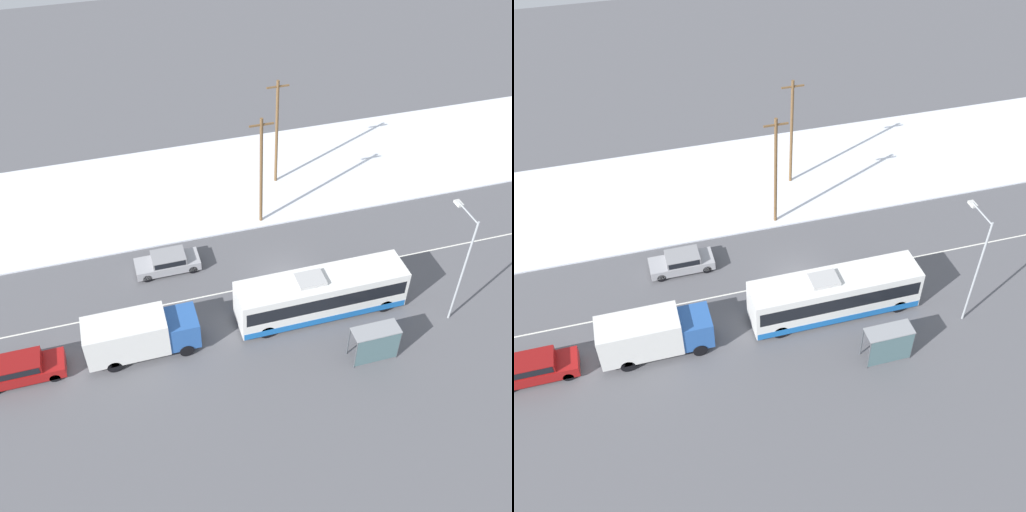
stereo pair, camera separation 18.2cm
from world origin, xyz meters
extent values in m
plane|color=#56565B|center=(0.00, 0.00, 0.00)|extent=(120.00, 120.00, 0.00)
cube|color=silver|center=(0.00, 12.63, 0.06)|extent=(80.00, 13.20, 0.12)
cube|color=silver|center=(0.00, 0.00, 0.00)|extent=(60.00, 0.12, 0.00)
cube|color=white|center=(1.26, -3.44, 1.67)|extent=(11.14, 2.55, 2.79)
cube|color=black|center=(1.26, -3.44, 2.00)|extent=(10.69, 2.57, 1.06)
cube|color=blue|center=(1.26, -3.44, 0.53)|extent=(11.02, 2.57, 0.50)
cube|color=#B2B2B2|center=(0.43, -3.44, 3.18)|extent=(1.80, 1.40, 0.24)
cylinder|color=black|center=(5.43, -4.57, 0.50)|extent=(1.00, 0.28, 1.00)
cylinder|color=black|center=(5.43, -2.30, 0.50)|extent=(1.00, 0.28, 1.00)
cylinder|color=black|center=(-2.71, -4.57, 0.50)|extent=(1.00, 0.28, 1.00)
cylinder|color=black|center=(-2.71, -2.30, 0.50)|extent=(1.00, 0.28, 1.00)
cube|color=silver|center=(-11.31, -3.57, 1.72)|extent=(4.94, 2.30, 2.45)
cube|color=#2856A3|center=(-7.89, -3.57, 1.45)|extent=(1.90, 2.18, 1.91)
cube|color=black|center=(-6.96, -3.57, 1.84)|extent=(0.06, 1.95, 0.84)
cylinder|color=black|center=(-7.89, -4.59, 0.45)|extent=(0.90, 0.26, 0.90)
cylinder|color=black|center=(-7.89, -2.55, 0.45)|extent=(0.90, 0.26, 0.90)
cylinder|color=black|center=(-12.30, -4.59, 0.45)|extent=(0.90, 0.26, 0.90)
cylinder|color=black|center=(-12.30, -2.55, 0.45)|extent=(0.90, 0.26, 0.90)
cube|color=#9E9EA3|center=(-7.71, 3.35, 0.55)|extent=(4.54, 1.80, 0.65)
cube|color=gray|center=(-7.59, 3.35, 1.14)|extent=(2.36, 1.66, 0.52)
cube|color=black|center=(-7.59, 3.35, 1.15)|extent=(2.17, 1.69, 0.42)
cylinder|color=black|center=(-9.28, 2.56, 0.32)|extent=(0.64, 0.22, 0.64)
cylinder|color=black|center=(-9.28, 4.14, 0.32)|extent=(0.64, 0.22, 0.64)
cylinder|color=black|center=(-6.04, 2.56, 0.32)|extent=(0.64, 0.22, 0.64)
cylinder|color=black|center=(-6.04, 4.14, 0.32)|extent=(0.64, 0.22, 0.64)
cube|color=maroon|center=(-17.48, -3.54, 0.59)|extent=(4.74, 1.80, 0.74)
cube|color=maroon|center=(-17.59, -3.54, 1.26)|extent=(2.46, 1.66, 0.59)
cube|color=black|center=(-17.59, -3.54, 1.27)|extent=(2.27, 1.69, 0.47)
cylinder|color=black|center=(-15.81, -4.33, 0.32)|extent=(0.64, 0.22, 0.64)
cylinder|color=black|center=(-15.81, -2.75, 0.32)|extent=(0.64, 0.22, 0.64)
cylinder|color=#23232D|center=(2.63, -6.93, 0.40)|extent=(0.12, 0.12, 0.80)
cylinder|color=#23232D|center=(2.88, -6.93, 0.40)|extent=(0.12, 0.12, 0.80)
cube|color=#19478C|center=(2.75, -6.93, 1.13)|extent=(0.42, 0.23, 0.66)
sphere|color=tan|center=(2.75, -6.93, 1.59)|extent=(0.28, 0.28, 0.28)
cylinder|color=#19478C|center=(2.49, -6.93, 1.09)|extent=(0.10, 0.10, 0.63)
cylinder|color=#19478C|center=(3.01, -6.93, 1.09)|extent=(0.10, 0.10, 0.63)
cube|color=gray|center=(3.05, -7.82, 2.37)|extent=(2.89, 1.20, 0.06)
cube|color=slate|center=(3.05, -8.40, 1.20)|extent=(2.78, 0.04, 2.16)
cylinder|color=#474C51|center=(1.65, -7.26, 1.17)|extent=(0.08, 0.08, 2.34)
cylinder|color=#474C51|center=(4.46, -7.26, 1.17)|extent=(0.08, 0.08, 2.34)
cylinder|color=#474C51|center=(1.65, -8.38, 1.17)|extent=(0.08, 0.08, 2.34)
cylinder|color=#474C51|center=(4.46, -8.38, 1.17)|extent=(0.08, 0.08, 2.34)
cylinder|color=#9EA3A8|center=(9.24, -6.33, 4.05)|extent=(0.14, 0.14, 8.09)
cylinder|color=#9EA3A8|center=(9.24, -5.27, 7.94)|extent=(0.10, 2.12, 0.10)
cube|color=silver|center=(9.24, -4.21, 7.87)|extent=(0.36, 0.60, 0.16)
cylinder|color=brown|center=(0.23, 6.82, 4.50)|extent=(0.24, 0.24, 9.01)
cube|color=brown|center=(0.23, 6.82, 8.51)|extent=(1.80, 0.12, 0.12)
cylinder|color=brown|center=(2.95, 11.63, 4.59)|extent=(0.24, 0.24, 9.17)
cube|color=brown|center=(2.95, 11.63, 8.67)|extent=(1.80, 0.12, 0.12)
camera|label=1|loc=(-10.28, -28.25, 29.49)|focal=42.00mm
camera|label=2|loc=(-10.11, -28.30, 29.49)|focal=42.00mm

